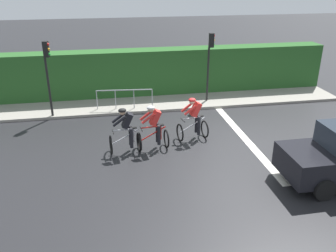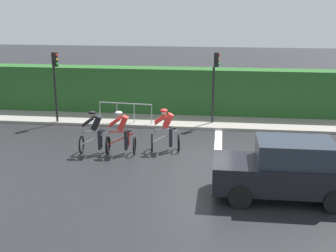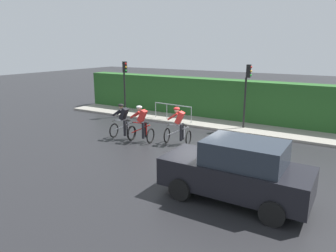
# 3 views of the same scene
# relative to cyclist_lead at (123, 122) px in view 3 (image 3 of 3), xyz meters

# --- Properties ---
(ground_plane) EXTENTS (80.00, 80.00, 0.00)m
(ground_plane) POSITION_rel_cyclist_lead_xyz_m (0.39, -3.78, -0.80)
(ground_plane) COLOR black
(sidewalk_kerb) EXTENTS (2.80, 18.13, 0.12)m
(sidewalk_kerb) POSITION_rel_cyclist_lead_xyz_m (5.02, -1.78, -0.74)
(sidewalk_kerb) COLOR gray
(sidewalk_kerb) RESTS_ON ground
(stone_wall_low) EXTENTS (0.44, 18.13, 0.53)m
(stone_wall_low) POSITION_rel_cyclist_lead_xyz_m (5.92, -1.78, -0.53)
(stone_wall_low) COLOR gray
(stone_wall_low) RESTS_ON ground
(hedge_wall) EXTENTS (1.10, 18.13, 2.36)m
(hedge_wall) POSITION_rel_cyclist_lead_xyz_m (6.22, -1.78, 0.38)
(hedge_wall) COLOR #265623
(hedge_wall) RESTS_ON ground
(road_marking_stop_line) EXTENTS (7.00, 0.30, 0.01)m
(road_marking_stop_line) POSITION_rel_cyclist_lead_xyz_m (0.39, -4.57, -0.79)
(road_marking_stop_line) COLOR silver
(road_marking_stop_line) RESTS_ON ground
(cyclist_lead) EXTENTS (0.75, 1.12, 1.66)m
(cyclist_lead) POSITION_rel_cyclist_lead_xyz_m (0.00, 0.00, 0.00)
(cyclist_lead) COLOR black
(cyclist_lead) RESTS_ON ground
(cyclist_second) EXTENTS (0.77, 1.13, 1.66)m
(cyclist_second) POSITION_rel_cyclist_lead_xyz_m (0.07, -0.98, 0.00)
(cyclist_second) COLOR black
(cyclist_second) RESTS_ON ground
(cyclist_mid) EXTENTS (0.83, 1.17, 1.66)m
(cyclist_mid) POSITION_rel_cyclist_lead_xyz_m (0.62, -2.59, 0.00)
(cyclist_mid) COLOR black
(cyclist_mid) RESTS_ON ground
(car_black) EXTENTS (1.89, 4.10, 1.76)m
(car_black) POSITION_rel_cyclist_lead_xyz_m (-3.07, -6.55, 0.08)
(car_black) COLOR black
(car_black) RESTS_ON ground
(traffic_light_near_crossing) EXTENTS (0.21, 0.31, 3.34)m
(traffic_light_near_crossing) POSITION_rel_cyclist_lead_xyz_m (4.53, -4.31, 1.43)
(traffic_light_near_crossing) COLOR black
(traffic_light_near_crossing) RESTS_ON ground
(traffic_light_far_junction) EXTENTS (0.25, 0.31, 3.34)m
(traffic_light_far_junction) POSITION_rel_cyclist_lead_xyz_m (3.79, 2.89, 1.43)
(traffic_light_far_junction) COLOR black
(traffic_light_far_junction) RESTS_ON ground
(pedestrian_railing_kerbside) EXTENTS (0.29, 2.54, 1.03)m
(pedestrian_railing_kerbside) POSITION_rel_cyclist_lead_xyz_m (4.12, -0.24, -0.05)
(pedestrian_railing_kerbside) COLOR #999EA3
(pedestrian_railing_kerbside) RESTS_ON ground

